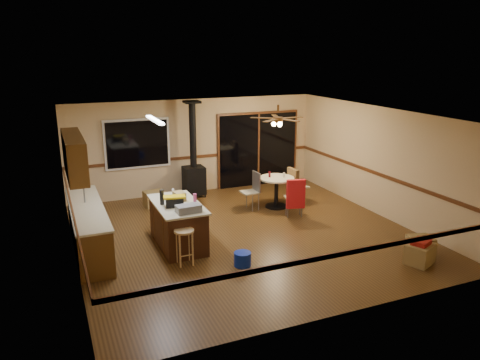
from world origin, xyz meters
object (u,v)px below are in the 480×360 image
box_corner_a (420,254)px  toolbox_black (175,202)px  kitchen_island (178,224)px  box_corner_b (420,246)px  toolbox_grey (188,209)px  dining_table (276,187)px  chair_left (253,186)px  bar_stool (185,247)px  box_under_window (154,199)px  chair_right (294,182)px  blue_bucket (243,259)px  wood_stove (194,170)px  chair_near (295,194)px

box_corner_a → toolbox_black: bearing=149.2°
kitchen_island → box_corner_b: kitchen_island is taller
toolbox_grey → dining_table: toolbox_grey is taller
toolbox_black → chair_left: toolbox_black is taller
dining_table → bar_stool: bearing=-143.5°
chair_left → box_under_window: bearing=152.3°
chair_left → toolbox_grey: bearing=-137.9°
toolbox_grey → chair_right: 3.98m
kitchen_island → chair_left: chair_left is taller
blue_bucket → wood_stove: bearing=84.1°
wood_stove → toolbox_black: size_ratio=7.38×
toolbox_black → box_corner_b: (4.33, -2.11, -0.81)m
wood_stove → bar_stool: size_ratio=3.69×
chair_left → chair_near: bearing=-56.5°
blue_bucket → bar_stool: bearing=153.3°
toolbox_grey → chair_right: (3.41, 2.01, -0.38)m
chair_left → kitchen_island: bearing=-147.9°
dining_table → chair_near: 0.88m
chair_near → box_under_window: bearing=143.3°
blue_bucket → chair_left: (1.52, 2.87, 0.46)m
kitchen_island → chair_left: bearing=32.1°
chair_near → toolbox_grey: bearing=-159.7°
kitchen_island → chair_left: (2.36, 1.48, 0.14)m
kitchen_island → chair_near: chair_near is taller
bar_stool → blue_bucket: (0.97, -0.49, -0.21)m
toolbox_grey → chair_left: toolbox_grey is taller
toolbox_black → chair_right: bearing=24.1°
box_under_window → chair_near: bearing=-36.7°
bar_stool → blue_bucket: bearing=-26.7°
dining_table → box_corner_a: (0.99, -3.96, -0.34)m
bar_stool → box_under_window: (0.23, 3.57, -0.15)m
kitchen_island → box_corner_a: (3.94, -2.59, -0.26)m
toolbox_black → wood_stove: bearing=66.6°
wood_stove → chair_right: 2.72m
blue_bucket → chair_right: (2.63, 2.81, 0.46)m
chair_near → chair_right: bearing=63.2°
toolbox_grey → toolbox_black: toolbox_black is taller
toolbox_black → box_under_window: toolbox_black is taller
kitchen_island → dining_table: 3.26m
dining_table → chair_left: (-0.59, 0.10, 0.06)m
box_corner_a → blue_bucket: bearing=158.9°
wood_stove → bar_stool: (-1.43, -3.96, -0.39)m
bar_stool → box_corner_b: (4.37, -1.38, -0.16)m
box_corner_b → dining_table: bearing=109.3°
box_corner_a → dining_table: bearing=104.0°
chair_right → box_corner_b: (0.77, -3.71, -0.41)m
wood_stove → dining_table: (1.65, -1.67, -0.20)m
chair_near → kitchen_island: bearing=-170.6°
blue_bucket → chair_right: size_ratio=0.45×
dining_table → blue_bucket: bearing=-127.4°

